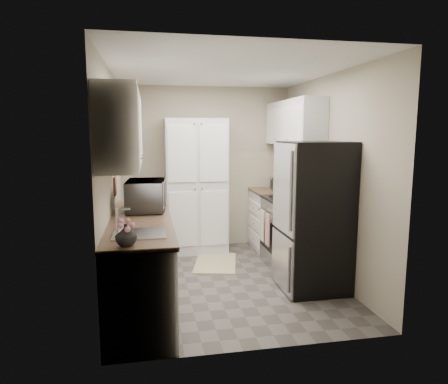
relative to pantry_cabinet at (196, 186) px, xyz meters
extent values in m
plane|color=#56514C|center=(0.20, -1.32, -1.00)|extent=(3.20, 3.20, 0.00)
cube|color=#B5A792|center=(0.20, 0.28, 0.25)|extent=(2.60, 0.04, 2.50)
cube|color=#B5A792|center=(0.20, -2.92, 0.25)|extent=(2.60, 0.04, 2.50)
cube|color=#B5A792|center=(-1.10, -1.32, 0.25)|extent=(0.04, 3.20, 2.50)
cube|color=#B5A792|center=(1.50, -1.32, 0.25)|extent=(0.04, 3.20, 2.50)
cube|color=white|center=(0.20, -1.32, 1.50)|extent=(2.60, 3.20, 0.04)
cube|color=silver|center=(-0.93, -2.07, 0.83)|extent=(0.33, 1.60, 0.70)
cube|color=silver|center=(1.33, -0.50, 0.89)|extent=(0.33, 1.55, 0.58)
cube|color=#99999E|center=(1.27, -0.93, 0.52)|extent=(0.45, 0.76, 0.13)
cube|color=#B7B7BC|center=(-0.79, -2.47, -0.07)|extent=(0.45, 0.40, 0.02)
cube|color=brown|center=(-1.09, -1.12, 0.18)|extent=(0.02, 0.22, 0.22)
cube|color=silver|center=(0.00, 0.00, 0.00)|extent=(0.90, 0.55, 2.00)
cube|color=silver|center=(-0.79, -1.75, -0.56)|extent=(0.60, 2.30, 0.88)
cube|color=brown|center=(-0.79, -1.75, -0.10)|extent=(0.63, 2.33, 0.04)
cube|color=silver|center=(1.19, -0.12, -0.56)|extent=(0.60, 0.80, 0.88)
cube|color=brown|center=(1.19, -0.12, -0.10)|extent=(0.63, 0.83, 0.04)
cube|color=#B7B7BC|center=(1.17, -0.93, -0.55)|extent=(0.64, 0.76, 0.90)
cube|color=black|center=(1.17, -0.93, -0.08)|extent=(0.66, 0.78, 0.03)
cube|color=black|center=(1.46, -0.93, 0.02)|extent=(0.06, 0.76, 0.22)
cube|color=#EBA198|center=(0.80, -1.06, -0.45)|extent=(0.01, 0.16, 0.42)
cube|color=beige|center=(0.80, -0.83, -0.45)|extent=(0.01, 0.16, 0.42)
cube|color=#B7B7BC|center=(1.14, -1.73, -0.15)|extent=(0.70, 0.72, 1.70)
imported|color=#AFAFB3|center=(-0.73, -1.35, 0.09)|extent=(0.46, 0.65, 0.34)
cylinder|color=black|center=(-0.86, -0.91, 0.07)|extent=(0.08, 0.08, 0.30)
imported|color=white|center=(-0.88, -2.80, 0.01)|extent=(0.20, 0.20, 0.17)
cube|color=green|center=(-0.61, -0.64, 0.06)|extent=(0.04, 0.22, 0.28)
cube|color=#A4A4A9|center=(1.29, -0.06, 0.02)|extent=(0.34, 0.40, 0.20)
cube|color=#CEB78A|center=(0.18, -0.65, -0.99)|extent=(0.73, 0.98, 0.01)
camera|label=1|loc=(-0.69, -5.91, 0.80)|focal=32.00mm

